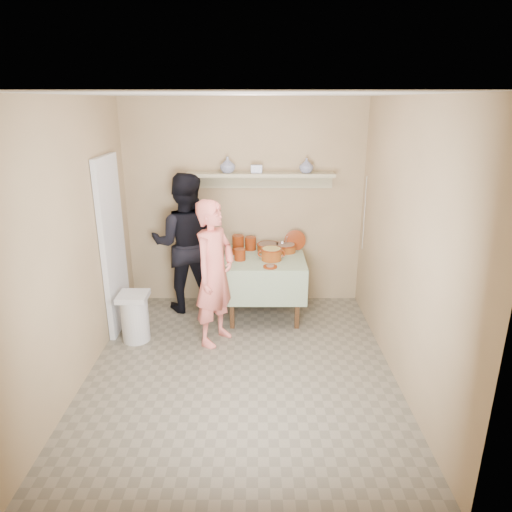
{
  "coord_description": "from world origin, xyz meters",
  "views": [
    {
      "loc": [
        0.15,
        -3.93,
        2.56
      ],
      "look_at": [
        0.15,
        0.75,
        0.95
      ],
      "focal_mm": 32.0,
      "sensor_mm": 36.0,
      "label": 1
    }
  ],
  "objects_px": {
    "person_cook": "(215,274)",
    "person_helper": "(186,243)",
    "trash_bin": "(135,317)",
    "serving_table": "(264,266)",
    "cazuela_rice": "(271,253)"
  },
  "relations": [
    {
      "from": "person_helper",
      "to": "serving_table",
      "type": "xyz_separation_m",
      "value": [
        0.98,
        -0.18,
        -0.23
      ]
    },
    {
      "from": "person_cook",
      "to": "trash_bin",
      "type": "relative_size",
      "value": 2.86
    },
    {
      "from": "trash_bin",
      "to": "person_cook",
      "type": "bearing_deg",
      "value": -0.51
    },
    {
      "from": "person_cook",
      "to": "person_helper",
      "type": "bearing_deg",
      "value": 56.65
    },
    {
      "from": "serving_table",
      "to": "cazuela_rice",
      "type": "xyz_separation_m",
      "value": [
        0.08,
        -0.12,
        0.2
      ]
    },
    {
      "from": "serving_table",
      "to": "person_helper",
      "type": "bearing_deg",
      "value": 169.49
    },
    {
      "from": "cazuela_rice",
      "to": "trash_bin",
      "type": "bearing_deg",
      "value": -160.31
    },
    {
      "from": "person_cook",
      "to": "cazuela_rice",
      "type": "bearing_deg",
      "value": -18.72
    },
    {
      "from": "serving_table",
      "to": "cazuela_rice",
      "type": "relative_size",
      "value": 2.95
    },
    {
      "from": "person_cook",
      "to": "serving_table",
      "type": "xyz_separation_m",
      "value": [
        0.54,
        0.67,
        -0.16
      ]
    },
    {
      "from": "cazuela_rice",
      "to": "trash_bin",
      "type": "distance_m",
      "value": 1.71
    },
    {
      "from": "trash_bin",
      "to": "serving_table",
      "type": "bearing_deg",
      "value": 24.76
    },
    {
      "from": "person_cook",
      "to": "serving_table",
      "type": "height_order",
      "value": "person_cook"
    },
    {
      "from": "person_cook",
      "to": "cazuela_rice",
      "type": "xyz_separation_m",
      "value": [
        0.62,
        0.55,
        0.05
      ]
    },
    {
      "from": "person_helper",
      "to": "trash_bin",
      "type": "height_order",
      "value": "person_helper"
    }
  ]
}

